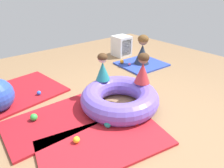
{
  "coord_description": "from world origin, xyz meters",
  "views": [
    {
      "loc": [
        -1.9,
        -2.04,
        1.87
      ],
      "look_at": [
        -0.01,
        0.29,
        0.36
      ],
      "focal_mm": 31.96,
      "sensor_mm": 36.0,
      "label": 1
    }
  ],
  "objects": [
    {
      "name": "play_ball_green",
      "position": [
        -1.28,
        0.58,
        0.09
      ],
      "size": [
        0.11,
        0.11,
        0.11
      ],
      "primitive_type": "sphere",
      "color": "green",
      "rests_on": "gym_mat_near_left"
    },
    {
      "name": "storage_cube",
      "position": [
        1.82,
        2.09,
        0.28
      ],
      "size": [
        0.44,
        0.44,
        0.56
      ],
      "color": "white",
      "rests_on": "ground"
    },
    {
      "name": "play_ball_pink",
      "position": [
        1.38,
        1.31,
        0.07
      ],
      "size": [
        0.07,
        0.07,
        0.07
      ],
      "primitive_type": "sphere",
      "color": "pink",
      "rests_on": "gym_mat_center_rear"
    },
    {
      "name": "gym_mat_far_left",
      "position": [
        -1.12,
        1.67,
        0.02
      ],
      "size": [
        1.49,
        1.45,
        0.04
      ],
      "primitive_type": "cube",
      "rotation": [
        0.0,
        0.0,
        0.14
      ],
      "color": "#B21923",
      "rests_on": "ground"
    },
    {
      "name": "child_in_teal",
      "position": [
        -0.01,
        0.55,
        0.58
      ],
      "size": [
        0.28,
        0.28,
        0.48
      ],
      "rotation": [
        0.0,
        0.0,
        0.13
      ],
      "color": "teal",
      "rests_on": "inflatable_cushion"
    },
    {
      "name": "gym_mat_far_right",
      "position": [
        -0.73,
        -0.46,
        0.02
      ],
      "size": [
        1.82,
        1.22,
        0.04
      ],
      "primitive_type": "cube",
      "rotation": [
        0.0,
        0.0,
        -0.21
      ],
      "color": "red",
      "rests_on": "ground"
    },
    {
      "name": "gym_mat_near_left",
      "position": [
        -1.04,
        0.39,
        0.02
      ],
      "size": [
        1.45,
        0.96,
        0.04
      ],
      "primitive_type": "cube",
      "rotation": [
        0.0,
        0.0,
        -0.02
      ],
      "color": "#B21923",
      "rests_on": "ground"
    },
    {
      "name": "gym_mat_center_rear",
      "position": [
        1.72,
        1.22,
        0.02
      ],
      "size": [
        1.15,
        1.05,
        0.04
      ],
      "primitive_type": "cube",
      "rotation": [
        0.0,
        0.0,
        -0.05
      ],
      "color": "#2D47B7",
      "rests_on": "ground"
    },
    {
      "name": "play_ball_yellow",
      "position": [
        -1.02,
        -0.23,
        0.08
      ],
      "size": [
        0.09,
        0.09,
        0.09
      ],
      "primitive_type": "sphere",
      "color": "yellow",
      "rests_on": "gym_mat_far_right"
    },
    {
      "name": "play_ball_teal",
      "position": [
        -0.52,
        -0.24,
        0.09
      ],
      "size": [
        0.11,
        0.11,
        0.11
      ],
      "primitive_type": "sphere",
      "color": "teal",
      "rests_on": "gym_mat_far_right"
    },
    {
      "name": "adult_seated",
      "position": [
        1.72,
        1.22,
        0.4
      ],
      "size": [
        0.53,
        0.53,
        0.73
      ],
      "rotation": [
        0.0,
        0.0,
        0.88
      ],
      "color": "#232D3D",
      "rests_on": "gym_mat_center_rear"
    },
    {
      "name": "play_ball_blue",
      "position": [
        -0.93,
        1.28,
        0.08
      ],
      "size": [
        0.08,
        0.08,
        0.08
      ],
      "primitive_type": "sphere",
      "color": "blue",
      "rests_on": "gym_mat_far_left"
    },
    {
      "name": "ground_plane",
      "position": [
        0.0,
        0.0,
        0.0
      ],
      "size": [
        8.0,
        8.0,
        0.0
      ],
      "primitive_type": "plane",
      "color": "#93704C"
    },
    {
      "name": "inflatable_cushion",
      "position": [
        -0.01,
        0.09,
        0.17
      ],
      "size": [
        1.3,
        1.3,
        0.35
      ],
      "primitive_type": "torus",
      "color": "#7056D1",
      "rests_on": "ground"
    },
    {
      "name": "child_in_red",
      "position": [
        0.44,
        0.03,
        0.6
      ],
      "size": [
        0.38,
        0.38,
        0.53
      ],
      "rotation": [
        0.0,
        0.0,
        3.89
      ],
      "color": "red",
      "rests_on": "inflatable_cushion"
    },
    {
      "name": "play_ball_orange",
      "position": [
        1.32,
        1.52,
        0.09
      ],
      "size": [
        0.1,
        0.1,
        0.1
      ],
      "primitive_type": "sphere",
      "color": "orange",
      "rests_on": "gym_mat_center_rear"
    },
    {
      "name": "play_ball_red",
      "position": [
        -0.17,
        -0.46,
        0.08
      ],
      "size": [
        0.09,
        0.09,
        0.09
      ],
      "primitive_type": "sphere",
      "color": "red",
      "rests_on": "gym_mat_far_right"
    }
  ]
}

